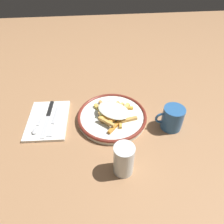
{
  "coord_description": "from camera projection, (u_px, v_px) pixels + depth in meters",
  "views": [
    {
      "loc": [
        0.06,
        0.61,
        0.61
      ],
      "look_at": [
        0.0,
        0.0,
        0.04
      ],
      "focal_mm": 33.32,
      "sensor_mm": 36.0,
      "label": 1
    }
  ],
  "objects": [
    {
      "name": "coffee_mug",
      "position": [
        172.0,
        118.0,
        0.8
      ],
      "size": [
        0.11,
        0.08,
        0.09
      ],
      "color": "#2A5B96",
      "rests_on": "ground_plane"
    },
    {
      "name": "napkin",
      "position": [
        48.0,
        120.0,
        0.85
      ],
      "size": [
        0.17,
        0.23,
        0.01
      ],
      "primitive_type": "cube",
      "rotation": [
        0.0,
        0.0,
        -0.05
      ],
      "color": "white",
      "rests_on": "ground_plane"
    },
    {
      "name": "plate",
      "position": [
        112.0,
        117.0,
        0.85
      ],
      "size": [
        0.28,
        0.28,
        0.03
      ],
      "color": "white",
      "rests_on": "ground_plane"
    },
    {
      "name": "water_glass",
      "position": [
        124.0,
        160.0,
        0.65
      ],
      "size": [
        0.07,
        0.07,
        0.12
      ],
      "primitive_type": "cylinder",
      "color": "silver",
      "rests_on": "ground_plane"
    },
    {
      "name": "knife",
      "position": [
        48.0,
        115.0,
        0.86
      ],
      "size": [
        0.03,
        0.21,
        0.01
      ],
      "color": "black",
      "rests_on": "napkin"
    },
    {
      "name": "spoon",
      "position": [
        38.0,
        125.0,
        0.82
      ],
      "size": [
        0.04,
        0.15,
        0.01
      ],
      "color": "silver",
      "rests_on": "napkin"
    },
    {
      "name": "fries_heap",
      "position": [
        113.0,
        112.0,
        0.84
      ],
      "size": [
        0.18,
        0.19,
        0.04
      ],
      "color": "gold",
      "rests_on": "plate"
    },
    {
      "name": "ground_plane",
      "position": [
        112.0,
        119.0,
        0.86
      ],
      "size": [
        2.6,
        2.6,
        0.0
      ],
      "primitive_type": "plane",
      "color": "#9B6F49"
    },
    {
      "name": "fork",
      "position": [
        54.0,
        120.0,
        0.84
      ],
      "size": [
        0.04,
        0.18,
        0.0
      ],
      "color": "silver",
      "rests_on": "napkin"
    }
  ]
}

